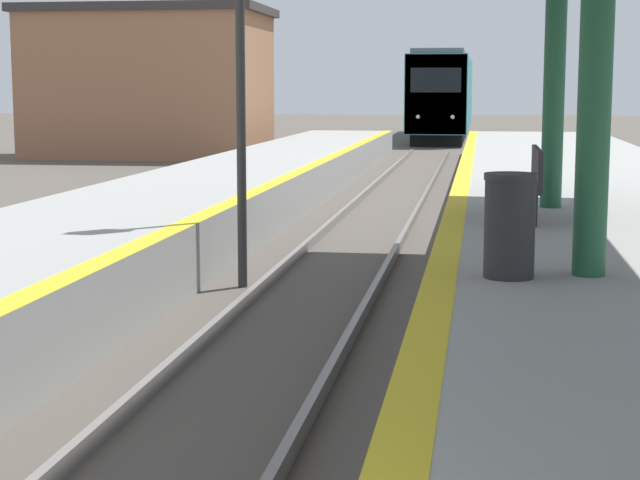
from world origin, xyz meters
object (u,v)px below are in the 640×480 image
(signal_mid, at_px, (240,15))
(train, at_px, (444,96))
(trash_bin, at_px, (510,225))
(bench, at_px, (527,182))

(signal_mid, bearing_deg, train, 88.58)
(signal_mid, relative_size, trash_bin, 5.33)
(train, height_order, bench, train)
(train, height_order, trash_bin, train)
(signal_mid, xyz_separation_m, bench, (3.61, 0.55, -2.08))
(trash_bin, bearing_deg, train, 92.83)
(train, relative_size, trash_bin, 20.07)
(trash_bin, distance_m, bench, 4.32)
(bench, bearing_deg, signal_mid, -171.39)
(train, xyz_separation_m, trash_bin, (2.25, -45.56, -0.80))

